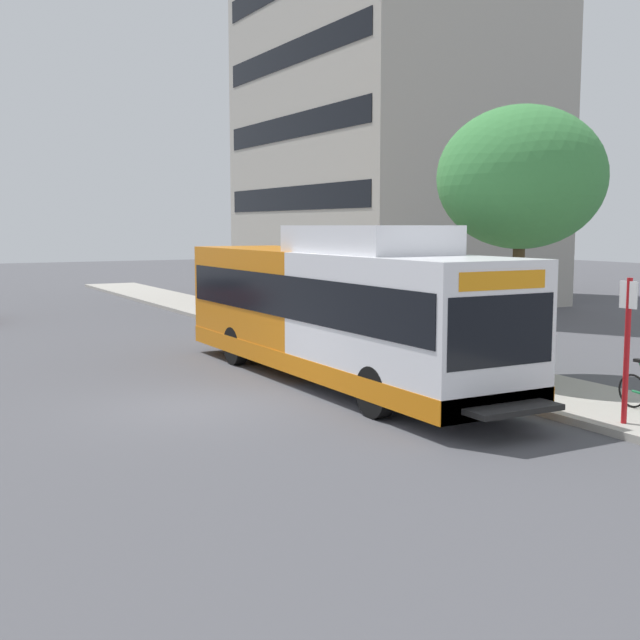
{
  "coord_description": "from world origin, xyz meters",
  "views": [
    {
      "loc": [
        -5.55,
        -15.22,
        3.65
      ],
      "look_at": [
        2.91,
        0.09,
        1.6
      ],
      "focal_mm": 45.42,
      "sensor_mm": 36.0,
      "label": 1
    }
  ],
  "objects": [
    {
      "name": "bus_stop_sign_pole",
      "position": [
        6.02,
        -5.49,
        1.65
      ],
      "size": [
        0.1,
        0.36,
        2.6
      ],
      "color": "red",
      "rests_on": "sidewalk_curb"
    },
    {
      "name": "ground_plane",
      "position": [
        0.0,
        8.0,
        0.0
      ],
      "size": [
        120.0,
        120.0,
        0.0
      ],
      "primitive_type": "plane",
      "color": "#4C4C51"
    },
    {
      "name": "street_tree_near_stop",
      "position": [
        7.66,
        -0.91,
        4.73
      ],
      "size": [
        3.88,
        3.88,
        6.26
      ],
      "color": "#4C3823",
      "rests_on": "sidewalk_curb"
    },
    {
      "name": "transit_bus",
      "position": [
        3.82,
        1.01,
        1.7
      ],
      "size": [
        2.58,
        12.25,
        3.65
      ],
      "color": "white",
      "rests_on": "ground"
    },
    {
      "name": "sidewalk_curb",
      "position": [
        7.0,
        6.0,
        0.07
      ],
      "size": [
        3.0,
        56.0,
        0.14
      ],
      "primitive_type": "cube",
      "color": "#A8A399",
      "rests_on": "ground"
    }
  ]
}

